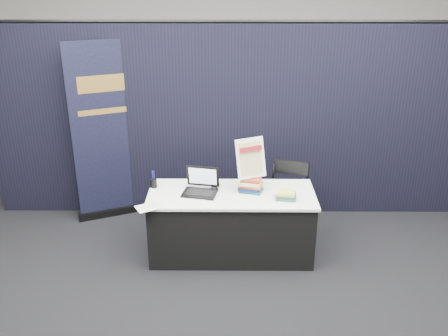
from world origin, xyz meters
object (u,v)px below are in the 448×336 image
at_px(pullup_banner, 110,142).
at_px(book_stack_tall, 250,185).
at_px(display_table, 231,224).
at_px(laptop, 200,187).
at_px(book_stack_short, 285,195).
at_px(info_sign, 251,159).
at_px(stacking_chair, 291,199).

bearing_deg(pullup_banner, book_stack_tall, -50.31).
relative_size(display_table, laptop, 4.50).
bearing_deg(book_stack_short, laptop, 170.84).
height_order(laptop, info_sign, info_sign).
bearing_deg(pullup_banner, stacking_chair, -38.67).
bearing_deg(book_stack_tall, stacking_chair, 28.18).
bearing_deg(display_table, pullup_banner, 148.03).
bearing_deg(stacking_chair, book_stack_tall, -136.12).
height_order(book_stack_tall, pullup_banner, pullup_banner).
relative_size(laptop, info_sign, 0.90).
xyz_separation_m(laptop, info_sign, (0.54, 0.06, 0.30)).
xyz_separation_m(book_stack_tall, pullup_banner, (-1.70, 0.88, 0.16)).
xyz_separation_m(book_stack_short, info_sign, (-0.36, 0.21, 0.32)).
height_order(laptop, book_stack_short, laptop).
xyz_separation_m(book_stack_tall, book_stack_short, (0.36, -0.18, -0.03)).
distance_m(laptop, info_sign, 0.63).
relative_size(laptop, book_stack_tall, 1.50).
distance_m(info_sign, pullup_banner, 1.90).
bearing_deg(info_sign, stacking_chair, 1.40).
bearing_deg(info_sign, display_table, 178.71).
bearing_deg(stacking_chair, display_table, -139.74).
bearing_deg(info_sign, book_stack_short, -54.09).
distance_m(display_table, stacking_chair, 0.78).
distance_m(book_stack_tall, stacking_chair, 0.64).
distance_m(laptop, pullup_banner, 1.48).
bearing_deg(book_stack_tall, display_table, -165.09).
height_order(info_sign, stacking_chair, info_sign).
distance_m(book_stack_short, stacking_chair, 0.54).
relative_size(laptop, pullup_banner, 0.18).
height_order(pullup_banner, stacking_chair, pullup_banner).
bearing_deg(book_stack_tall, laptop, -176.39).
relative_size(pullup_banner, stacking_chair, 2.39).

